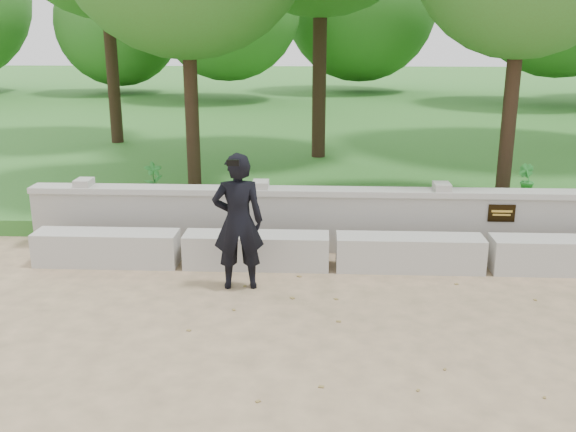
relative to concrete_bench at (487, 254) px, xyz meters
name	(u,v)px	position (x,y,z in m)	size (l,w,h in m)	color
ground	(531,337)	(0.00, -1.90, -0.22)	(80.00, 80.00, 0.00)	tan
lawn	(390,127)	(0.00, 12.10, -0.10)	(40.00, 22.00, 0.25)	#317327
concrete_bench	(487,254)	(0.00, 0.00, 0.00)	(11.90, 0.45, 0.45)	#AEACA5
parapet_wall	(476,221)	(0.00, 0.70, 0.24)	(12.50, 0.35, 0.90)	#A4A19B
man_main	(238,222)	(-3.14, -0.71, 0.61)	(0.65, 0.59, 1.66)	black
shrub_a	(154,179)	(-5.04, 2.72, 0.32)	(0.31, 0.21, 0.59)	green
shrub_b	(526,180)	(1.41, 3.11, 0.29)	(0.29, 0.24, 0.53)	green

